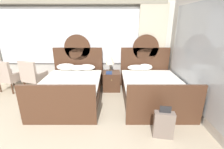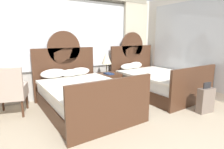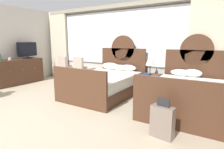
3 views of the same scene
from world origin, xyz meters
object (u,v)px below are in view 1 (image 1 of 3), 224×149
table_lamp_on_nightstand (111,58)px  book_on_nightstand (110,73)px  armchair_by_window_left (34,75)px  armchair_by_window_centre (9,75)px  suitcase_on_floor (164,125)px  nightstand_between_beds (112,81)px  bed_near_window (73,87)px  bed_near_mirror (152,88)px

table_lamp_on_nightstand → book_on_nightstand: (-0.03, -0.16, -0.41)m
armchair_by_window_left → armchair_by_window_centre: bearing=-179.9°
armchair_by_window_left → book_on_nightstand: bearing=0.4°
table_lamp_on_nightstand → suitcase_on_floor: table_lamp_on_nightstand is taller
nightstand_between_beds → armchair_by_window_centre: armchair_by_window_centre is taller
book_on_nightstand → nightstand_between_beds: bearing=54.6°
table_lamp_on_nightstand → bed_near_window: bearing=-145.9°
bed_near_window → armchair_by_window_centre: bearing=165.6°
bed_near_window → bed_near_mirror: (2.17, -0.01, -0.01)m
bed_near_mirror → book_on_nightstand: bearing=154.1°
bed_near_mirror → suitcase_on_floor: 1.51m
bed_near_window → nightstand_between_beds: bearing=30.9°
nightstand_between_beds → suitcase_on_floor: suitcase_on_floor is taller
bed_near_window → nightstand_between_beds: 1.27m
armchair_by_window_centre → bed_near_window: bearing=-14.4°
nightstand_between_beds → book_on_nightstand: (-0.07, -0.10, 0.31)m
bed_near_mirror → armchair_by_window_centre: size_ratio=2.26×
table_lamp_on_nightstand → book_on_nightstand: 0.44m
bed_near_window → armchair_by_window_left: 1.42m
nightstand_between_beds → armchair_by_window_centre: 3.16m
armchair_by_window_left → suitcase_on_floor: armchair_by_window_left is taller
table_lamp_on_nightstand → suitcase_on_floor: (1.01, -2.23, -0.74)m
book_on_nightstand → suitcase_on_floor: suitcase_on_floor is taller
book_on_nightstand → armchair_by_window_left: size_ratio=0.26×
table_lamp_on_nightstand → suitcase_on_floor: 2.56m
suitcase_on_floor → bed_near_mirror: bearing=85.6°
book_on_nightstand → bed_near_mirror: bearing=-25.9°
bed_near_mirror → suitcase_on_floor: size_ratio=3.45×
bed_near_mirror → armchair_by_window_left: (-3.48, 0.54, 0.17)m
bed_near_mirror → book_on_nightstand: bed_near_mirror is taller
bed_near_window → book_on_nightstand: (1.01, 0.55, 0.24)m
suitcase_on_floor → bed_near_window: bearing=143.5°
table_lamp_on_nightstand → armchair_by_window_left: 2.40m
bed_near_mirror → nightstand_between_beds: bed_near_mirror is taller
armchair_by_window_left → suitcase_on_floor: (3.36, -2.05, -0.25)m
book_on_nightstand → suitcase_on_floor: (1.04, -2.07, -0.33)m
book_on_nightstand → suitcase_on_floor: 2.34m
book_on_nightstand → armchair_by_window_centre: (-3.07, -0.02, -0.08)m
bed_near_window → armchair_by_window_left: bearing=157.9°
table_lamp_on_nightstand → armchair_by_window_left: table_lamp_on_nightstand is taller
bed_near_mirror → nightstand_between_beds: bearing=148.4°
armchair_by_window_left → suitcase_on_floor: bearing=-31.4°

